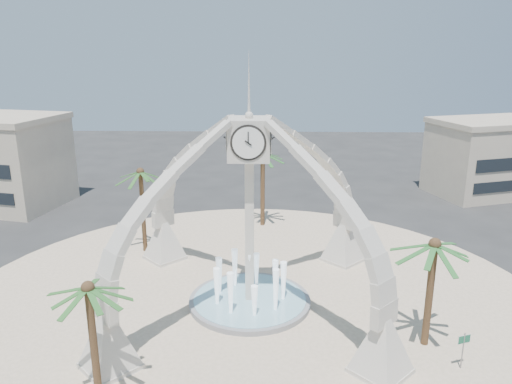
{
  "coord_description": "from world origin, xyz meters",
  "views": [
    {
      "loc": [
        1.23,
        -29.56,
        16.35
      ],
      "look_at": [
        0.36,
        2.0,
        7.15
      ],
      "focal_mm": 35.0,
      "sensor_mm": 36.0,
      "label": 1
    }
  ],
  "objects_px": {
    "fountain": "(250,300)",
    "palm_east": "(435,246)",
    "clock_tower": "(249,211)",
    "street_sign": "(464,344)",
    "palm_west": "(140,173)",
    "palm_north": "(263,155)",
    "palm_south": "(88,290)"
  },
  "relations": [
    {
      "from": "fountain",
      "to": "palm_east",
      "type": "bearing_deg",
      "value": -23.33
    },
    {
      "from": "clock_tower",
      "to": "street_sign",
      "type": "relative_size",
      "value": 8.37
    },
    {
      "from": "palm_west",
      "to": "palm_north",
      "type": "distance_m",
      "value": 11.66
    },
    {
      "from": "palm_east",
      "to": "palm_north",
      "type": "distance_m",
      "value": 21.81
    },
    {
      "from": "palm_west",
      "to": "fountain",
      "type": "bearing_deg",
      "value": -43.82
    },
    {
      "from": "palm_east",
      "to": "palm_west",
      "type": "relative_size",
      "value": 0.92
    },
    {
      "from": "fountain",
      "to": "street_sign",
      "type": "relative_size",
      "value": 3.73
    },
    {
      "from": "clock_tower",
      "to": "fountain",
      "type": "height_order",
      "value": "clock_tower"
    },
    {
      "from": "clock_tower",
      "to": "palm_north",
      "type": "xyz_separation_m",
      "value": [
        0.61,
        15.21,
        0.38
      ]
    },
    {
      "from": "fountain",
      "to": "street_sign",
      "type": "distance_m",
      "value": 13.24
    },
    {
      "from": "fountain",
      "to": "palm_east",
      "type": "distance_m",
      "value": 12.48
    },
    {
      "from": "fountain",
      "to": "palm_north",
      "type": "bearing_deg",
      "value": 87.71
    },
    {
      "from": "fountain",
      "to": "palm_south",
      "type": "bearing_deg",
      "value": -126.61
    },
    {
      "from": "palm_east",
      "to": "clock_tower",
      "type": "bearing_deg",
      "value": 156.67
    },
    {
      "from": "palm_north",
      "to": "clock_tower",
      "type": "bearing_deg",
      "value": -92.29
    },
    {
      "from": "palm_west",
      "to": "palm_north",
      "type": "height_order",
      "value": "palm_north"
    },
    {
      "from": "fountain",
      "to": "palm_east",
      "type": "xyz_separation_m",
      "value": [
        10.16,
        -4.38,
        5.78
      ]
    },
    {
      "from": "palm_east",
      "to": "fountain",
      "type": "bearing_deg",
      "value": 156.67
    },
    {
      "from": "fountain",
      "to": "palm_east",
      "type": "relative_size",
      "value": 1.15
    },
    {
      "from": "palm_east",
      "to": "street_sign",
      "type": "relative_size",
      "value": 3.25
    },
    {
      "from": "fountain",
      "to": "street_sign",
      "type": "xyz_separation_m",
      "value": [
        11.39,
        -6.63,
        1.24
      ]
    },
    {
      "from": "palm_west",
      "to": "palm_south",
      "type": "relative_size",
      "value": 1.14
    },
    {
      "from": "palm_west",
      "to": "palm_south",
      "type": "bearing_deg",
      "value": -83.37
    },
    {
      "from": "fountain",
      "to": "palm_north",
      "type": "relative_size",
      "value": 1.02
    },
    {
      "from": "palm_south",
      "to": "fountain",
      "type": "bearing_deg",
      "value": 53.39
    },
    {
      "from": "palm_north",
      "to": "palm_south",
      "type": "height_order",
      "value": "palm_north"
    },
    {
      "from": "palm_east",
      "to": "street_sign",
      "type": "distance_m",
      "value": 5.21
    },
    {
      "from": "clock_tower",
      "to": "palm_south",
      "type": "bearing_deg",
      "value": -126.62
    },
    {
      "from": "street_sign",
      "to": "clock_tower",
      "type": "bearing_deg",
      "value": 129.38
    },
    {
      "from": "fountain",
      "to": "palm_north",
      "type": "distance_m",
      "value": 16.59
    },
    {
      "from": "palm_east",
      "to": "palm_south",
      "type": "relative_size",
      "value": 1.05
    },
    {
      "from": "palm_west",
      "to": "palm_north",
      "type": "xyz_separation_m",
      "value": [
        9.66,
        6.53,
        0.17
      ]
    }
  ]
}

